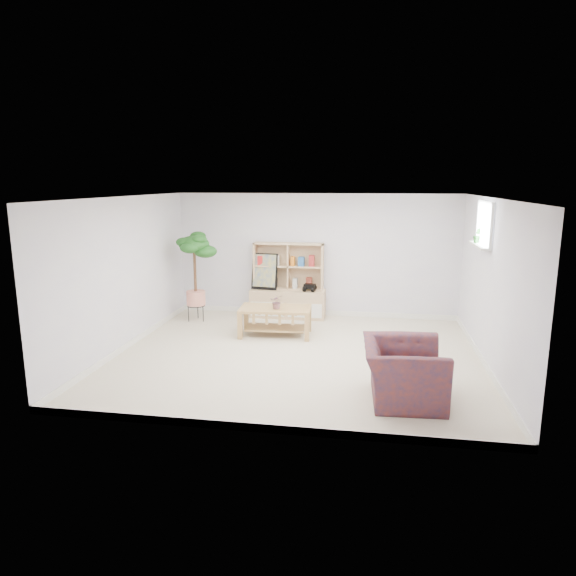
% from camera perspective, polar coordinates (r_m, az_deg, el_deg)
% --- Properties ---
extents(floor, '(5.50, 5.00, 0.01)m').
position_cam_1_polar(floor, '(7.95, 1.05, -7.52)').
color(floor, '#BEB49B').
rests_on(floor, ground).
extents(ceiling, '(5.50, 5.00, 0.01)m').
position_cam_1_polar(ceiling, '(7.51, 1.12, 10.04)').
color(ceiling, white).
rests_on(ceiling, walls).
extents(walls, '(5.51, 5.01, 2.40)m').
position_cam_1_polar(walls, '(7.64, 1.08, 1.01)').
color(walls, silver).
rests_on(walls, floor).
extents(baseboard, '(5.50, 5.00, 0.10)m').
position_cam_1_polar(baseboard, '(7.94, 1.05, -7.18)').
color(baseboard, white).
rests_on(baseboard, floor).
extents(window, '(0.10, 0.98, 0.68)m').
position_cam_1_polar(window, '(8.22, 21.07, 6.62)').
color(window, '#CCE0FF').
rests_on(window, walls).
extents(window_sill, '(0.14, 1.00, 0.04)m').
position_cam_1_polar(window_sill, '(8.24, 20.49, 4.43)').
color(window_sill, white).
rests_on(window_sill, walls).
extents(storage_unit, '(1.46, 0.49, 1.46)m').
position_cam_1_polar(storage_unit, '(9.98, -0.02, 0.82)').
color(storage_unit, tan).
rests_on(storage_unit, floor).
extents(poster, '(0.52, 0.18, 0.71)m').
position_cam_1_polar(poster, '(10.01, -2.62, 1.85)').
color(poster, yellow).
rests_on(poster, storage_unit).
extents(toy_truck, '(0.34, 0.26, 0.16)m').
position_cam_1_polar(toy_truck, '(9.87, 2.42, 0.09)').
color(toy_truck, black).
rests_on(toy_truck, storage_unit).
extents(coffee_table, '(1.25, 0.73, 0.50)m').
position_cam_1_polar(coffee_table, '(8.90, -1.41, -3.72)').
color(coffee_table, tan).
rests_on(coffee_table, floor).
extents(table_plant, '(0.26, 0.23, 0.25)m').
position_cam_1_polar(table_plant, '(8.72, -1.24, -1.52)').
color(table_plant, '#296834').
rests_on(table_plant, coffee_table).
extents(floor_tree, '(0.80, 0.80, 1.70)m').
position_cam_1_polar(floor_tree, '(9.85, -10.28, 1.20)').
color(floor_tree, '#1D491D').
rests_on(floor_tree, floor).
extents(armchair, '(1.01, 1.14, 0.81)m').
position_cam_1_polar(armchair, '(6.45, 12.69, -8.66)').
color(armchair, '#1D2443').
rests_on(armchair, floor).
extents(sill_plant, '(0.14, 0.11, 0.23)m').
position_cam_1_polar(sill_plant, '(8.42, 20.31, 5.52)').
color(sill_plant, '#1D491D').
rests_on(sill_plant, window_sill).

